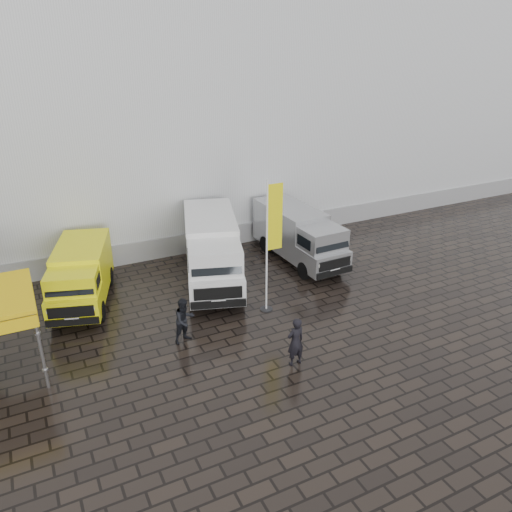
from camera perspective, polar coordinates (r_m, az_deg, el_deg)
The scene contains 10 objects.
ground at distance 19.06m, azimuth 4.25°, elevation -7.38°, with size 120.00×120.00×0.00m, color black.
exhibition_hall at distance 31.95m, azimuth -7.35°, elevation 16.72°, with size 44.00×16.00×12.00m, color silver.
hall_plinth at distance 26.01m, azimuth -0.75°, elevation 2.75°, with size 44.00×0.15×1.00m, color gray.
van_yellow at distance 20.89m, azimuth -19.34°, elevation -2.31°, with size 1.88×4.88×2.25m, color #FFFB0D, non-canonical shape.
van_white at distance 21.42m, azimuth -5.05°, elevation 0.45°, with size 2.13×6.40×2.77m, color white, non-canonical shape.
van_silver at distance 23.54m, azimuth 4.95°, elevation 2.24°, with size 1.89×5.66×2.45m, color #ACAEB1, non-canonical shape.
flagpole at distance 18.52m, azimuth 1.76°, elevation 1.96°, with size 0.88×0.50×5.27m.
wheelie_bin at distance 26.38m, azimuth 3.92°, elevation 3.11°, with size 0.66×0.66×1.09m, color black.
person_front at distance 16.32m, azimuth 4.54°, elevation -9.74°, with size 0.62×0.41×1.70m, color black.
person_tent at distance 17.60m, azimuth -8.16°, elevation -7.28°, with size 0.81×0.63×1.66m, color black.
Camera 1 is at (-8.47, -13.94, 9.85)m, focal length 35.00 mm.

